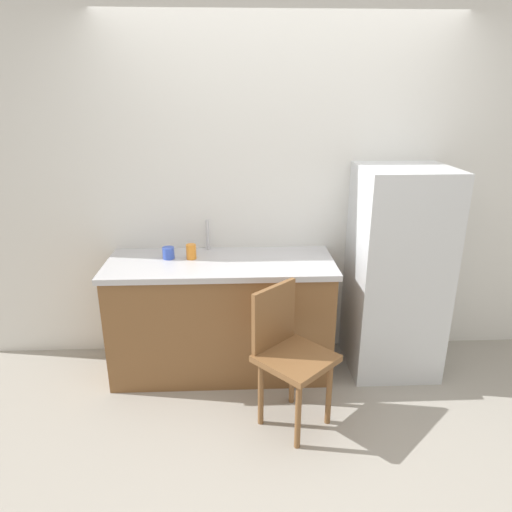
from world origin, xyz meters
The scene contains 9 objects.
ground_plane centered at (0.00, 0.00, 0.00)m, with size 8.00×8.00×0.00m, color #9E998E.
back_wall centered at (0.00, 1.00, 1.30)m, with size 4.80×0.10×2.59m, color silver.
cabinet_base centered at (-0.44, 0.65, 0.41)m, with size 1.56×0.60×0.82m, color brown.
countertop centered at (-0.44, 0.65, 0.84)m, with size 1.60×0.64×0.04m, color #B7B7BC.
faucet centered at (-0.54, 0.90, 0.98)m, with size 0.02×0.02×0.23m, color #B7B7BC.
refrigerator centered at (0.83, 0.65, 0.76)m, with size 0.62×0.60×1.51m, color silver.
chair centered at (-0.01, 0.04, 0.50)m, with size 0.57×0.57×0.89m.
cup_orange centered at (-0.64, 0.70, 0.92)m, with size 0.07×0.07×0.11m, color orange.
cup_blue centered at (-0.81, 0.71, 0.91)m, with size 0.08×0.08×0.08m, color blue.
Camera 1 is at (-0.32, -2.39, 1.98)m, focal length 32.21 mm.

